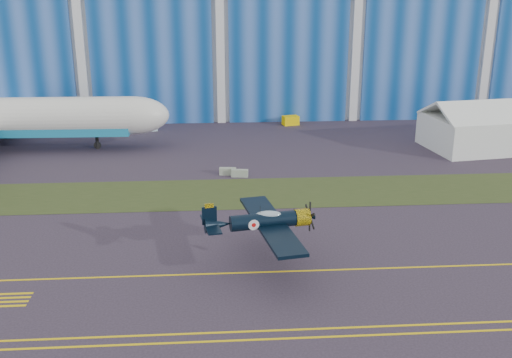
{
  "coord_description": "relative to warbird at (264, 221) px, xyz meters",
  "views": [
    {
      "loc": [
        -1.05,
        -48.22,
        22.28
      ],
      "look_at": [
        2.68,
        5.48,
        4.45
      ],
      "focal_mm": 42.0,
      "sensor_mm": 36.0,
      "label": 1
    }
  ],
  "objects": [
    {
      "name": "taxiway_centreline",
      "position": [
        -2.68,
        -1.48,
        -3.84
      ],
      "size": [
        200.0,
        0.2,
        0.02
      ],
      "primitive_type": "cube",
      "color": "yellow",
      "rests_on": "ground"
    },
    {
      "name": "tent",
      "position": [
        33.31,
        33.99,
        -0.4
      ],
      "size": [
        16.28,
        12.91,
        6.91
      ],
      "rotation": [
        0.0,
        0.0,
        0.14
      ],
      "color": "white",
      "rests_on": "ground"
    },
    {
      "name": "ground",
      "position": [
        -2.68,
        3.52,
        -3.85
      ],
      "size": [
        260.0,
        260.0,
        0.0
      ],
      "primitive_type": "plane",
      "color": "#372D3C",
      "rests_on": "ground"
    },
    {
      "name": "edge_line_far",
      "position": [
        -2.68,
        -9.98,
        -3.84
      ],
      "size": [
        80.0,
        0.2,
        0.02
      ],
      "primitive_type": "cube",
      "color": "yellow",
      "rests_on": "ground"
    },
    {
      "name": "tug",
      "position": [
        8.5,
        50.13,
        -3.11
      ],
      "size": [
        2.85,
        2.17,
        1.48
      ],
      "primitive_type": "cube",
      "rotation": [
        0.0,
        0.0,
        0.25
      ],
      "color": "#FFD602",
      "rests_on": "ground"
    },
    {
      "name": "barrier_a",
      "position": [
        -2.37,
        24.23,
        -3.4
      ],
      "size": [
        2.06,
        0.83,
        0.9
      ],
      "primitive_type": "cube",
      "rotation": [
        0.0,
        0.0,
        -0.12
      ],
      "color": "#949F8C",
      "rests_on": "ground"
    },
    {
      "name": "barrier_b",
      "position": [
        -0.96,
        23.39,
        -3.4
      ],
      "size": [
        2.06,
        0.86,
        0.9
      ],
      "primitive_type": "cube",
      "rotation": [
        0.0,
        0.0,
        -0.13
      ],
      "color": "gray",
      "rests_on": "ground"
    },
    {
      "name": "hangar",
      "position": [
        -2.68,
        75.3,
        11.11
      ],
      "size": [
        220.0,
        45.7,
        30.0
      ],
      "color": "silver",
      "rests_on": "ground"
    },
    {
      "name": "shipping_container",
      "position": [
        -16.1,
        47.71,
        -2.5
      ],
      "size": [
        6.69,
        3.99,
        2.71
      ],
      "primitive_type": "cube",
      "rotation": [
        0.0,
        0.0,
        0.25
      ],
      "color": "#CAF6FC",
      "rests_on": "ground"
    },
    {
      "name": "grass_median",
      "position": [
        -2.68,
        17.52,
        -3.83
      ],
      "size": [
        260.0,
        10.0,
        0.02
      ],
      "primitive_type": "cube",
      "color": "#475128",
      "rests_on": "ground"
    },
    {
      "name": "edge_line_near",
      "position": [
        -2.68,
        -10.98,
        -3.84
      ],
      "size": [
        80.0,
        0.2,
        0.02
      ],
      "primitive_type": "cube",
      "color": "yellow",
      "rests_on": "ground"
    },
    {
      "name": "warbird",
      "position": [
        0.0,
        0.0,
        0.0
      ],
      "size": [
        12.45,
        14.21,
        3.74
      ],
      "rotation": [
        0.0,
        0.0,
        0.17
      ],
      "color": "black",
      "rests_on": "ground"
    }
  ]
}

